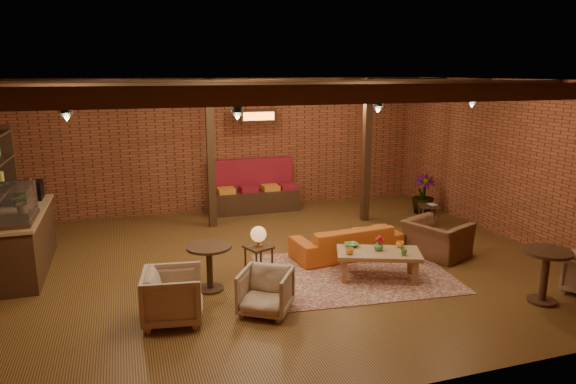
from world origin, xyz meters
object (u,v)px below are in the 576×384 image
object	(u,v)px
coffee_table	(378,254)
side_table_book	(429,207)
round_table_left	(209,260)
armchair_right	(437,233)
round_table_right	(546,268)
armchair_b	(266,290)
armchair_a	(173,293)
plant_tall	(426,156)
sofa	(347,241)
side_table_lamp	(258,238)

from	to	relation	value
coffee_table	side_table_book	bearing A→B (deg)	43.19
round_table_left	armchair_right	xyz separation A→B (m)	(4.23, 0.21, -0.04)
side_table_book	round_table_right	xyz separation A→B (m)	(-0.58, -3.91, 0.11)
armchair_b	round_table_right	size ratio (longest dim) A/B	0.87
coffee_table	armchair_a	size ratio (longest dim) A/B	1.87
armchair_b	side_table_book	world-z (taller)	armchair_b
armchair_a	plant_tall	size ratio (longest dim) A/B	0.29
coffee_table	armchair_right	bearing A→B (deg)	20.99
sofa	plant_tall	world-z (taller)	plant_tall
armchair_a	armchair_b	xyz separation A→B (m)	(1.26, -0.16, -0.05)
round_table_left	plant_tall	distance (m)	6.39
armchair_right	side_table_book	world-z (taller)	armchair_right
side_table_lamp	armchair_right	distance (m)	3.35
coffee_table	armchair_b	distance (m)	2.19
plant_tall	sofa	bearing A→B (deg)	-144.02
side_table_book	plant_tall	world-z (taller)	plant_tall
armchair_a	armchair_b	bearing A→B (deg)	-88.58
sofa	round_table_right	world-z (taller)	round_table_right
sofa	plant_tall	xyz separation A→B (m)	(2.98, 2.16, 1.10)
side_table_lamp	armchair_right	world-z (taller)	armchair_right
coffee_table	round_table_left	distance (m)	2.73
side_table_lamp	plant_tall	xyz separation A→B (m)	(4.74, 2.49, 0.76)
armchair_b	plant_tall	world-z (taller)	plant_tall
armchair_b	plant_tall	distance (m)	6.44
armchair_a	armchair_b	distance (m)	1.27
sofa	side_table_book	distance (m)	2.82
armchair_b	armchair_right	bearing A→B (deg)	51.49
round_table_left	side_table_book	distance (m)	5.55
side_table_lamp	round_table_right	distance (m)	4.40
armchair_right	armchair_b	bearing A→B (deg)	86.60
coffee_table	armchair_a	distance (m)	3.39
sofa	side_table_lamp	xyz separation A→B (m)	(-1.76, -0.33, 0.34)
side_table_book	side_table_lamp	bearing A→B (deg)	-160.06
side_table_lamp	round_table_left	bearing A→B (deg)	-155.88
round_table_left	side_table_book	bearing A→B (deg)	20.67
side_table_book	round_table_right	size ratio (longest dim) A/B	0.66
round_table_left	sofa	bearing A→B (deg)	15.41
side_table_lamp	sofa	bearing A→B (deg)	10.66
coffee_table	plant_tall	xyz separation A→B (m)	(2.92, 3.26, 0.99)
side_table_lamp	round_table_right	world-z (taller)	side_table_lamp
armchair_a	round_table_right	size ratio (longest dim) A/B	0.99
coffee_table	side_table_book	distance (m)	3.40
round_table_left	armchair_a	world-z (taller)	armchair_a
armchair_b	armchair_right	world-z (taller)	armchair_right
armchair_b	side_table_lamp	bearing A→B (deg)	111.66
armchair_b	coffee_table	bearing A→B (deg)	49.92
side_table_book	armchair_b	bearing A→B (deg)	-146.90
round_table_left	coffee_table	bearing A→B (deg)	-7.80
armchair_a	plant_tall	bearing A→B (deg)	-50.57
round_table_left	armchair_b	size ratio (longest dim) A/B	1.04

